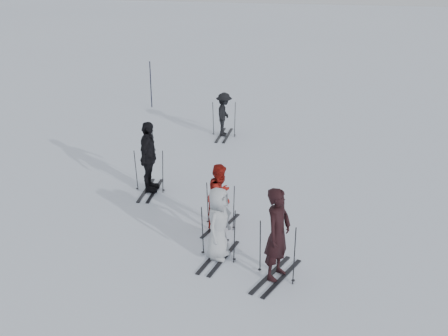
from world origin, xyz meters
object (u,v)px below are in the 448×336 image
skier_red (220,197)px  skier_uphill_far (224,115)px  piste_marker (151,85)px  skier_near_dark (278,235)px  skier_grey (218,225)px  skier_uphill_left (149,158)px

skier_red → skier_uphill_far: (-1.47, 7.04, -0.01)m
skier_uphill_far → piste_marker: size_ratio=0.79×
piste_marker → skier_near_dark: bearing=-60.2°
skier_red → skier_grey: skier_grey is taller
piste_marker → skier_red: bearing=-62.3°
skier_near_dark → skier_red: size_ratio=1.24×
skier_red → skier_uphill_left: bearing=69.0°
skier_grey → skier_red: bearing=21.5°
skier_red → piste_marker: 11.58m
skier_red → piste_marker: (-5.38, 10.25, 0.19)m
skier_near_dark → skier_uphill_left: bearing=67.6°
skier_near_dark → skier_grey: size_ratio=1.20×
skier_near_dark → skier_uphill_left: skier_uphill_left is taller
skier_uphill_far → piste_marker: 5.06m
skier_red → skier_uphill_far: size_ratio=1.02×
piste_marker → skier_uphill_far: bearing=-39.4°
skier_near_dark → skier_grey: (-1.35, 0.51, -0.17)m
skier_red → skier_uphill_left: 2.95m
skier_grey → skier_uphill_far: bearing=22.2°
skier_near_dark → skier_red: skier_near_dark is taller
skier_red → skier_grey: 1.52m
skier_red → skier_grey: (0.29, -1.49, 0.02)m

